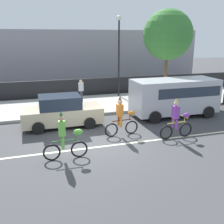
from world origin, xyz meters
name	(u,v)px	position (x,y,z in m)	size (l,w,h in m)	color
ground_plane	(95,143)	(0.00, 0.00, 0.00)	(80.00, 80.00, 0.00)	#424244
road_centre_line	(98,147)	(0.00, -0.50, 0.00)	(36.00, 0.14, 0.01)	beige
sidewalk_curb	(73,106)	(0.00, 6.50, 0.07)	(60.00, 5.00, 0.15)	#ADAAA3
fence_line	(67,89)	(0.00, 9.40, 0.70)	(40.00, 0.08, 1.40)	black
building_backdrop	(56,56)	(0.13, 18.00, 2.58)	(28.00, 8.00, 5.16)	#99939E
parade_cyclist_lime	(65,139)	(-1.45, -1.22, 0.84)	(1.72, 0.50, 1.92)	black
parade_cyclist_orange	(122,118)	(1.43, 0.54, 0.84)	(1.72, 0.50, 1.92)	black
parade_cyclist_purple	(177,121)	(3.74, -0.53, 0.84)	(1.72, 0.50, 1.92)	black
parked_van_silver	(176,95)	(5.50, 2.70, 1.28)	(5.00, 2.22, 2.18)	silver
parked_car_beige	(62,112)	(-1.14, 2.76, 0.78)	(4.10, 1.92, 1.64)	beige
street_lamp_post	(119,45)	(3.83, 8.25, 3.99)	(0.36, 0.36, 5.86)	black
street_tree_near_lamp	(168,35)	(7.16, 7.07, 4.67)	(3.60, 3.60, 6.32)	brown
pedestrian_onlooker	(81,91)	(0.64, 6.73, 1.01)	(0.32, 0.20, 1.62)	#33333D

